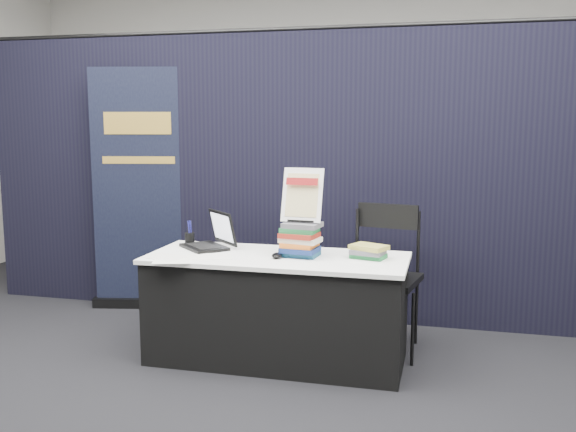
{
  "coord_description": "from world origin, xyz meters",
  "views": [
    {
      "loc": [
        1.14,
        -3.65,
        1.68
      ],
      "look_at": [
        0.08,
        0.55,
        1.03
      ],
      "focal_mm": 40.0,
      "sensor_mm": 36.0,
      "label": 1
    }
  ],
  "objects_px": {
    "display_table": "(277,308)",
    "pullup_banner": "(141,204)",
    "info_sign": "(302,196)",
    "stacking_chair": "(384,271)",
    "laptop": "(207,239)",
    "book_stack_tall": "(301,240)",
    "book_stack_short": "(369,252)"
  },
  "relations": [
    {
      "from": "display_table",
      "to": "pullup_banner",
      "type": "distance_m",
      "value": 1.87
    },
    {
      "from": "info_sign",
      "to": "pullup_banner",
      "type": "bearing_deg",
      "value": 155.44
    },
    {
      "from": "info_sign",
      "to": "stacking_chair",
      "type": "relative_size",
      "value": 0.36
    },
    {
      "from": "display_table",
      "to": "laptop",
      "type": "relative_size",
      "value": 3.71
    },
    {
      "from": "laptop",
      "to": "stacking_chair",
      "type": "height_order",
      "value": "stacking_chair"
    },
    {
      "from": "info_sign",
      "to": "pullup_banner",
      "type": "xyz_separation_m",
      "value": [
        -1.68,
        0.89,
        -0.22
      ]
    },
    {
      "from": "book_stack_tall",
      "to": "pullup_banner",
      "type": "xyz_separation_m",
      "value": [
        -1.68,
        0.92,
        0.08
      ]
    },
    {
      "from": "book_stack_tall",
      "to": "info_sign",
      "type": "distance_m",
      "value": 0.3
    },
    {
      "from": "laptop",
      "to": "info_sign",
      "type": "xyz_separation_m",
      "value": [
        0.75,
        -0.11,
        0.36
      ]
    },
    {
      "from": "laptop",
      "to": "info_sign",
      "type": "distance_m",
      "value": 0.84
    },
    {
      "from": "laptop",
      "to": "stacking_chair",
      "type": "bearing_deg",
      "value": 54.14
    },
    {
      "from": "info_sign",
      "to": "stacking_chair",
      "type": "bearing_deg",
      "value": 34.97
    },
    {
      "from": "book_stack_tall",
      "to": "pullup_banner",
      "type": "height_order",
      "value": "pullup_banner"
    },
    {
      "from": "book_stack_tall",
      "to": "book_stack_short",
      "type": "height_order",
      "value": "book_stack_tall"
    },
    {
      "from": "stacking_chair",
      "to": "pullup_banner",
      "type": "bearing_deg",
      "value": 176.13
    },
    {
      "from": "display_table",
      "to": "pullup_banner",
      "type": "relative_size",
      "value": 0.84
    },
    {
      "from": "laptop",
      "to": "pullup_banner",
      "type": "bearing_deg",
      "value": -176.02
    },
    {
      "from": "stacking_chair",
      "to": "laptop",
      "type": "bearing_deg",
      "value": -159.77
    },
    {
      "from": "pullup_banner",
      "to": "stacking_chair",
      "type": "relative_size",
      "value": 2.01
    },
    {
      "from": "laptop",
      "to": "book_stack_tall",
      "type": "xyz_separation_m",
      "value": [
        0.75,
        -0.14,
        0.05
      ]
    },
    {
      "from": "info_sign",
      "to": "laptop",
      "type": "bearing_deg",
      "value": 175.39
    },
    {
      "from": "book_stack_tall",
      "to": "info_sign",
      "type": "xyz_separation_m",
      "value": [
        -0.0,
        0.03,
        0.3
      ]
    },
    {
      "from": "display_table",
      "to": "laptop",
      "type": "height_order",
      "value": "laptop"
    },
    {
      "from": "stacking_chair",
      "to": "book_stack_short",
      "type": "bearing_deg",
      "value": -92.53
    },
    {
      "from": "book_stack_short",
      "to": "stacking_chair",
      "type": "xyz_separation_m",
      "value": [
        0.07,
        0.32,
        -0.21
      ]
    },
    {
      "from": "display_table",
      "to": "stacking_chair",
      "type": "relative_size",
      "value": 1.69
    },
    {
      "from": "book_stack_short",
      "to": "pullup_banner",
      "type": "xyz_separation_m",
      "value": [
        -2.14,
        0.88,
        0.15
      ]
    },
    {
      "from": "book_stack_tall",
      "to": "info_sign",
      "type": "height_order",
      "value": "info_sign"
    },
    {
      "from": "laptop",
      "to": "book_stack_tall",
      "type": "distance_m",
      "value": 0.76
    },
    {
      "from": "book_stack_short",
      "to": "info_sign",
      "type": "bearing_deg",
      "value": -178.39
    },
    {
      "from": "info_sign",
      "to": "pullup_banner",
      "type": "relative_size",
      "value": 0.18
    },
    {
      "from": "display_table",
      "to": "laptop",
      "type": "bearing_deg",
      "value": 164.58
    }
  ]
}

